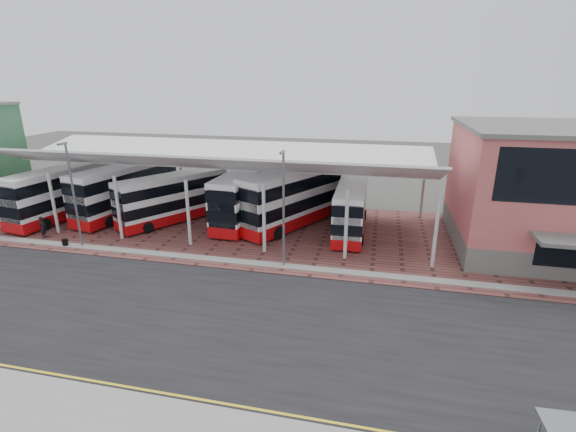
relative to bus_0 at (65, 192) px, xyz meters
name	(u,v)px	position (x,y,z in m)	size (l,w,h in m)	color
ground	(224,310)	(20.23, -12.49, -2.37)	(140.00, 140.00, 0.00)	#42433E
road	(217,319)	(20.23, -13.49, -2.36)	(120.00, 14.00, 0.02)	black
forecourt	(302,233)	(22.23, 0.51, -2.34)	(72.00, 16.00, 0.06)	brown
north_kerb	(256,264)	(20.23, -6.29, -2.30)	(120.00, 0.80, 0.14)	gray
yellow_line_near	(161,398)	(20.23, -19.49, -2.34)	(120.00, 0.12, 0.01)	yellow
yellow_line_far	(165,393)	(20.23, -19.19, -2.34)	(120.00, 0.12, 0.01)	yellow
canopy	(213,159)	(14.23, 1.44, 3.43)	(37.00, 11.63, 7.07)	silver
lamp_west	(73,193)	(6.23, -6.22, 1.99)	(0.16, 0.90, 8.07)	slate
lamp_east	(283,207)	(22.23, -6.22, 1.99)	(0.16, 0.90, 8.07)	slate
bus_0	(65,192)	(0.00, 0.00, 0.00)	(4.14, 11.51, 4.64)	white
bus_1	(127,190)	(5.14, 1.89, 0.04)	(4.81, 11.76, 4.73)	white
bus_2	(174,198)	(10.39, 0.99, -0.19)	(7.42, 10.02, 4.25)	white
bus_3	(247,195)	(16.71, 2.69, 0.00)	(3.21, 11.36, 4.64)	white
bus_4	(295,197)	(21.22, 2.55, 0.14)	(8.05, 11.85, 4.93)	white
bus_5	(351,208)	(26.11, 1.89, -0.27)	(2.61, 9.98, 4.10)	white
pedestrian	(43,227)	(2.00, -5.23, -1.41)	(0.65, 0.43, 1.78)	black
suitcase	(65,243)	(4.99, -6.49, -2.00)	(0.35, 0.25, 0.60)	black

